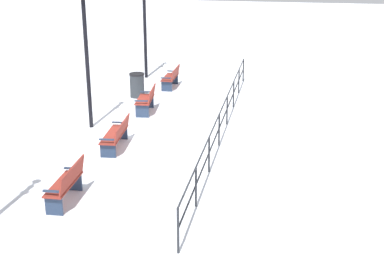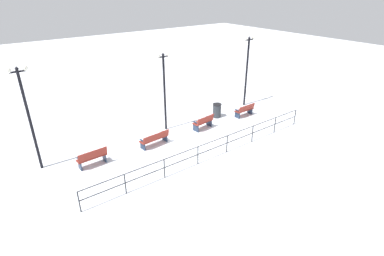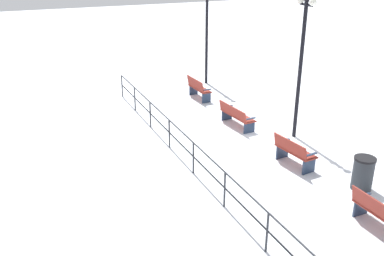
{
  "view_description": "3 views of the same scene",
  "coord_description": "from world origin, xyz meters",
  "px_view_note": "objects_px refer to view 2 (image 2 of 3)",
  "views": [
    {
      "loc": [
        -4.83,
        15.61,
        5.74
      ],
      "look_at": [
        -2.11,
        0.91,
        0.47
      ],
      "focal_mm": 49.34,
      "sensor_mm": 36.0,
      "label": 1
    },
    {
      "loc": [
        -13.06,
        8.95,
        8.24
      ],
      "look_at": [
        -0.91,
        -0.18,
        0.88
      ],
      "focal_mm": 28.13,
      "sensor_mm": 36.0,
      "label": 2
    },
    {
      "loc": [
        -7.55,
        -11.46,
        6.12
      ],
      "look_at": [
        -2.33,
        0.52,
        0.77
      ],
      "focal_mm": 41.0,
      "sensor_mm": 36.0,
      "label": 3
    }
  ],
  "objects_px": {
    "bench_nearest": "(245,110)",
    "bench_fourth": "(92,157)",
    "lamppost_middle": "(164,83)",
    "bench_second": "(203,122)",
    "lamppost_near": "(247,62)",
    "trash_bin": "(217,110)",
    "bench_third": "(155,139)",
    "lamppost_far": "(27,108)"
  },
  "relations": [
    {
      "from": "bench_nearest",
      "to": "bench_fourth",
      "type": "bearing_deg",
      "value": 88.48
    },
    {
      "from": "bench_fourth",
      "to": "lamppost_middle",
      "type": "relative_size",
      "value": 0.31
    },
    {
      "from": "bench_second",
      "to": "lamppost_near",
      "type": "distance_m",
      "value": 5.9
    },
    {
      "from": "bench_nearest",
      "to": "trash_bin",
      "type": "bearing_deg",
      "value": 56.84
    },
    {
      "from": "bench_third",
      "to": "lamppost_near",
      "type": "bearing_deg",
      "value": -85.09
    },
    {
      "from": "bench_fourth",
      "to": "lamppost_middle",
      "type": "bearing_deg",
      "value": -77.29
    },
    {
      "from": "bench_fourth",
      "to": "trash_bin",
      "type": "bearing_deg",
      "value": -86.53
    },
    {
      "from": "bench_second",
      "to": "lamppost_far",
      "type": "distance_m",
      "value": 9.62
    },
    {
      "from": "lamppost_far",
      "to": "lamppost_middle",
      "type": "bearing_deg",
      "value": -90.0
    },
    {
      "from": "bench_nearest",
      "to": "bench_fourth",
      "type": "relative_size",
      "value": 0.98
    },
    {
      "from": "lamppost_middle",
      "to": "lamppost_far",
      "type": "xyz_separation_m",
      "value": [
        -0.0,
        7.26,
        0.16
      ]
    },
    {
      "from": "bench_nearest",
      "to": "lamppost_middle",
      "type": "height_order",
      "value": "lamppost_middle"
    },
    {
      "from": "lamppost_middle",
      "to": "lamppost_far",
      "type": "height_order",
      "value": "lamppost_far"
    },
    {
      "from": "bench_third",
      "to": "lamppost_far",
      "type": "height_order",
      "value": "lamppost_far"
    },
    {
      "from": "bench_second",
      "to": "lamppost_middle",
      "type": "height_order",
      "value": "lamppost_middle"
    },
    {
      "from": "bench_nearest",
      "to": "bench_third",
      "type": "xyz_separation_m",
      "value": [
        0.08,
        7.02,
        -0.01
      ]
    },
    {
      "from": "bench_second",
      "to": "bench_fourth",
      "type": "bearing_deg",
      "value": 83.65
    },
    {
      "from": "bench_nearest",
      "to": "trash_bin",
      "type": "relative_size",
      "value": 1.53
    },
    {
      "from": "bench_third",
      "to": "trash_bin",
      "type": "xyz_separation_m",
      "value": [
        0.94,
        -5.4,
        0.04
      ]
    },
    {
      "from": "lamppost_near",
      "to": "trash_bin",
      "type": "distance_m",
      "value": 4.21
    },
    {
      "from": "bench_second",
      "to": "lamppost_middle",
      "type": "distance_m",
      "value": 3.43
    },
    {
      "from": "lamppost_near",
      "to": "bench_second",
      "type": "bearing_deg",
      "value": 105.44
    },
    {
      "from": "bench_third",
      "to": "lamppost_near",
      "type": "relative_size",
      "value": 0.35
    },
    {
      "from": "bench_nearest",
      "to": "bench_second",
      "type": "xyz_separation_m",
      "value": [
        0.12,
        3.5,
        0.02
      ]
    },
    {
      "from": "lamppost_near",
      "to": "lamppost_far",
      "type": "xyz_separation_m",
      "value": [
        0.0,
        14.15,
        -0.09
      ]
    },
    {
      "from": "bench_nearest",
      "to": "lamppost_near",
      "type": "relative_size",
      "value": 0.29
    },
    {
      "from": "trash_bin",
      "to": "bench_third",
      "type": "bearing_deg",
      "value": 99.89
    },
    {
      "from": "bench_nearest",
      "to": "lamppost_near",
      "type": "xyz_separation_m",
      "value": [
        1.51,
        -1.52,
        2.8
      ]
    },
    {
      "from": "bench_second",
      "to": "lamppost_near",
      "type": "height_order",
      "value": "lamppost_near"
    },
    {
      "from": "lamppost_middle",
      "to": "lamppost_far",
      "type": "bearing_deg",
      "value": 90.0
    },
    {
      "from": "bench_nearest",
      "to": "bench_third",
      "type": "distance_m",
      "value": 7.02
    },
    {
      "from": "bench_nearest",
      "to": "bench_third",
      "type": "bearing_deg",
      "value": 88.54
    },
    {
      "from": "lamppost_far",
      "to": "bench_third",
      "type": "bearing_deg",
      "value": -104.27
    },
    {
      "from": "lamppost_near",
      "to": "lamppost_far",
      "type": "distance_m",
      "value": 14.15
    },
    {
      "from": "bench_fourth",
      "to": "lamppost_middle",
      "type": "xyz_separation_m",
      "value": [
        1.38,
        -5.16,
        2.51
      ]
    },
    {
      "from": "bench_nearest",
      "to": "lamppost_middle",
      "type": "distance_m",
      "value": 6.14
    },
    {
      "from": "bench_second",
      "to": "lamppost_far",
      "type": "bearing_deg",
      "value": 75.09
    },
    {
      "from": "bench_third",
      "to": "lamppost_middle",
      "type": "bearing_deg",
      "value": -53.57
    },
    {
      "from": "lamppost_far",
      "to": "lamppost_near",
      "type": "bearing_deg",
      "value": -90.0
    },
    {
      "from": "lamppost_middle",
      "to": "lamppost_near",
      "type": "bearing_deg",
      "value": -90.0
    },
    {
      "from": "lamppost_far",
      "to": "trash_bin",
      "type": "bearing_deg",
      "value": -92.53
    },
    {
      "from": "bench_second",
      "to": "lamppost_near",
      "type": "bearing_deg",
      "value": -80.83
    }
  ]
}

